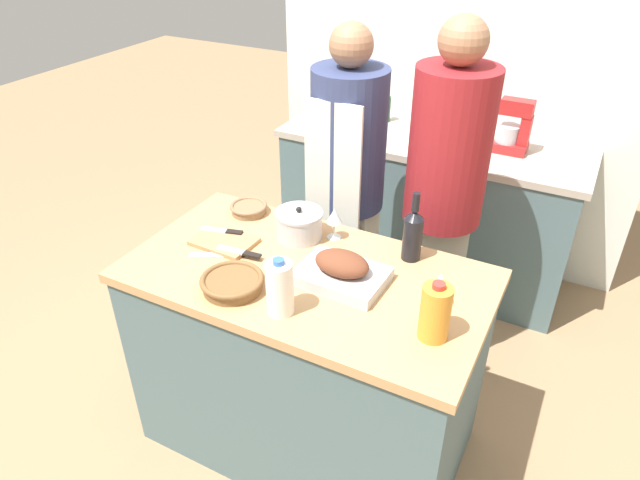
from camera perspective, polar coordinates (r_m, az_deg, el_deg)
The scene contains 22 objects.
ground_plane at distance 2.80m, azimuth -1.13°, elevation -18.83°, with size 12.00×12.00×0.00m, color #9E7A56.
kitchen_island at distance 2.46m, azimuth -1.25°, elevation -12.01°, with size 1.38×0.75×0.93m.
back_counter at distance 3.62m, azimuth 10.45°, elevation 3.17°, with size 1.79×0.60×0.91m.
back_wall at distance 3.63m, azimuth 13.60°, elevation 16.95°, with size 2.29×0.10×2.55m.
roasting_pan at distance 2.09m, azimuth 2.18°, elevation -3.09°, with size 0.33×0.24×0.12m.
wicker_basket at distance 2.08m, azimuth -8.77°, elevation -4.22°, with size 0.23×0.23×0.05m.
cutting_board at distance 2.36m, azimuth -9.56°, elevation -0.14°, with size 0.25×0.18×0.02m.
stock_pot at distance 2.34m, azimuth -2.10°, elevation 1.57°, with size 0.20×0.20×0.14m.
mixing_bowl at distance 2.55m, azimuth -7.16°, elevation 3.17°, with size 0.17×0.17×0.04m.
juice_jug at distance 1.85m, azimuth 11.45°, elevation -7.10°, with size 0.10×0.10×0.21m.
milk_jug at distance 1.92m, azimuth -4.05°, elevation -4.79°, with size 0.09×0.09×0.22m.
wine_bottle_green at distance 2.21m, azimuth 9.26°, elevation 0.66°, with size 0.08×0.08×0.29m.
wine_glass_left at distance 2.32m, azimuth 1.45°, elevation 2.33°, with size 0.06×0.06×0.14m.
wine_glass_right at distance 1.99m, azimuth 11.95°, elevation -4.17°, with size 0.06×0.06×0.13m.
knife_chef at distance 2.29m, azimuth -10.00°, elevation -1.49°, with size 0.21×0.13×0.01m.
knife_paring at distance 2.26m, azimuth -7.97°, elevation -1.20°, with size 0.19×0.05×0.01m.
knife_bread at distance 2.41m, azimuth -9.67°, elevation 0.92°, with size 0.18×0.08×0.01m.
stand_mixer at distance 3.33m, azimuth 18.78°, elevation 10.33°, with size 0.18×0.14×0.29m.
condiment_bottle_tall at distance 3.52m, azimuth 2.37°, elevation 12.36°, with size 0.07×0.07×0.17m.
condiment_bottle_short at distance 3.64m, azimuth 6.58°, elevation 12.91°, with size 0.06×0.06×0.17m.
person_cook_aproned at distance 2.81m, azimuth 2.72°, elevation 5.76°, with size 0.36×0.36×1.68m.
person_cook_guest at distance 2.67m, azimuth 12.25°, elevation 4.55°, with size 0.36×0.36×1.75m.
Camera 1 is at (0.86, -1.54, 2.18)m, focal length 32.00 mm.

